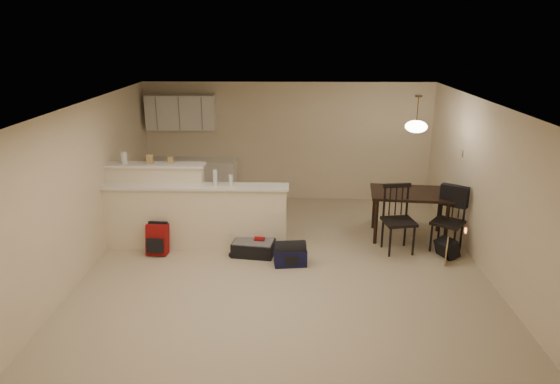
{
  "coord_description": "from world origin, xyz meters",
  "views": [
    {
      "loc": [
        0.09,
        -6.83,
        3.5
      ],
      "look_at": [
        -0.1,
        0.7,
        1.05
      ],
      "focal_mm": 32.0,
      "sensor_mm": 36.0,
      "label": 1
    }
  ],
  "objects_px": {
    "dining_chair_near": "(399,220)",
    "black_daypack": "(447,248)",
    "pendant_lamp": "(416,126)",
    "red_backpack": "(158,239)",
    "dining_table": "(410,198)",
    "suitcase": "(254,248)",
    "navy_duffel": "(290,257)",
    "dining_chair_far": "(448,221)"
  },
  "relations": [
    {
      "from": "suitcase",
      "to": "pendant_lamp",
      "type": "bearing_deg",
      "value": 24.99
    },
    {
      "from": "black_daypack",
      "to": "dining_chair_near",
      "type": "bearing_deg",
      "value": 51.9
    },
    {
      "from": "dining_table",
      "to": "black_daypack",
      "type": "relative_size",
      "value": 4.37
    },
    {
      "from": "pendant_lamp",
      "to": "dining_chair_near",
      "type": "distance_m",
      "value": 1.58
    },
    {
      "from": "dining_chair_far",
      "to": "red_backpack",
      "type": "xyz_separation_m",
      "value": [
        -4.75,
        -0.23,
        -0.28
      ]
    },
    {
      "from": "dining_table",
      "to": "navy_duffel",
      "type": "bearing_deg",
      "value": -144.67
    },
    {
      "from": "pendant_lamp",
      "to": "red_backpack",
      "type": "relative_size",
      "value": 1.23
    },
    {
      "from": "dining_chair_far",
      "to": "dining_chair_near",
      "type": "bearing_deg",
      "value": -141.64
    },
    {
      "from": "dining_chair_near",
      "to": "suitcase",
      "type": "bearing_deg",
      "value": 175.27
    },
    {
      "from": "dining_chair_far",
      "to": "red_backpack",
      "type": "distance_m",
      "value": 4.76
    },
    {
      "from": "dining_chair_near",
      "to": "black_daypack",
      "type": "bearing_deg",
      "value": -23.3
    },
    {
      "from": "dining_chair_far",
      "to": "red_backpack",
      "type": "height_order",
      "value": "dining_chair_far"
    },
    {
      "from": "pendant_lamp",
      "to": "red_backpack",
      "type": "xyz_separation_m",
      "value": [
        -4.24,
        -0.8,
        -1.74
      ]
    },
    {
      "from": "suitcase",
      "to": "navy_duffel",
      "type": "xyz_separation_m",
      "value": [
        0.6,
        -0.36,
        0.02
      ]
    },
    {
      "from": "dining_chair_near",
      "to": "red_backpack",
      "type": "bearing_deg",
      "value": 173.45
    },
    {
      "from": "dining_chair_near",
      "to": "red_backpack",
      "type": "height_order",
      "value": "dining_chair_near"
    },
    {
      "from": "dining_table",
      "to": "dining_chair_near",
      "type": "height_order",
      "value": "dining_chair_near"
    },
    {
      "from": "suitcase",
      "to": "black_daypack",
      "type": "bearing_deg",
      "value": 8.34
    },
    {
      "from": "navy_duffel",
      "to": "black_daypack",
      "type": "xyz_separation_m",
      "value": [
        2.53,
        0.36,
        0.01
      ]
    },
    {
      "from": "suitcase",
      "to": "red_backpack",
      "type": "xyz_separation_m",
      "value": [
        -1.57,
        0.0,
        0.14
      ]
    },
    {
      "from": "black_daypack",
      "to": "red_backpack",
      "type": "bearing_deg",
      "value": 65.88
    },
    {
      "from": "pendant_lamp",
      "to": "suitcase",
      "type": "relative_size",
      "value": 0.93
    },
    {
      "from": "pendant_lamp",
      "to": "dining_chair_far",
      "type": "relative_size",
      "value": 0.58
    },
    {
      "from": "navy_duffel",
      "to": "dining_chair_near",
      "type": "bearing_deg",
      "value": 10.46
    },
    {
      "from": "dining_chair_near",
      "to": "pendant_lamp",
      "type": "bearing_deg",
      "value": 54.43
    },
    {
      "from": "dining_chair_near",
      "to": "dining_chair_far",
      "type": "height_order",
      "value": "dining_chair_near"
    },
    {
      "from": "pendant_lamp",
      "to": "suitcase",
      "type": "distance_m",
      "value": 3.36
    },
    {
      "from": "dining_table",
      "to": "dining_chair_near",
      "type": "xyz_separation_m",
      "value": [
        -0.3,
        -0.61,
        -0.18
      ]
    },
    {
      "from": "red_backpack",
      "to": "black_daypack",
      "type": "xyz_separation_m",
      "value": [
        4.7,
        0.0,
        -0.11
      ]
    },
    {
      "from": "dining_table",
      "to": "black_daypack",
      "type": "distance_m",
      "value": 1.1
    },
    {
      "from": "pendant_lamp",
      "to": "dining_chair_near",
      "type": "xyz_separation_m",
      "value": [
        -0.3,
        -0.61,
        -1.43
      ]
    },
    {
      "from": "dining_table",
      "to": "dining_chair_far",
      "type": "bearing_deg",
      "value": -42.1
    },
    {
      "from": "red_backpack",
      "to": "black_daypack",
      "type": "bearing_deg",
      "value": 4.21
    },
    {
      "from": "dining_table",
      "to": "dining_chair_near",
      "type": "distance_m",
      "value": 0.7
    },
    {
      "from": "dining_table",
      "to": "pendant_lamp",
      "type": "relative_size",
      "value": 2.31
    },
    {
      "from": "dining_chair_near",
      "to": "red_backpack",
      "type": "xyz_separation_m",
      "value": [
        -3.94,
        -0.19,
        -0.31
      ]
    },
    {
      "from": "pendant_lamp",
      "to": "red_backpack",
      "type": "height_order",
      "value": "pendant_lamp"
    },
    {
      "from": "suitcase",
      "to": "red_backpack",
      "type": "bearing_deg",
      "value": -171.66
    },
    {
      "from": "dining_chair_near",
      "to": "red_backpack",
      "type": "relative_size",
      "value": 2.23
    },
    {
      "from": "pendant_lamp",
      "to": "black_daypack",
      "type": "distance_m",
      "value": 2.06
    },
    {
      "from": "suitcase",
      "to": "red_backpack",
      "type": "relative_size",
      "value": 1.33
    },
    {
      "from": "red_backpack",
      "to": "navy_duffel",
      "type": "height_order",
      "value": "red_backpack"
    }
  ]
}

